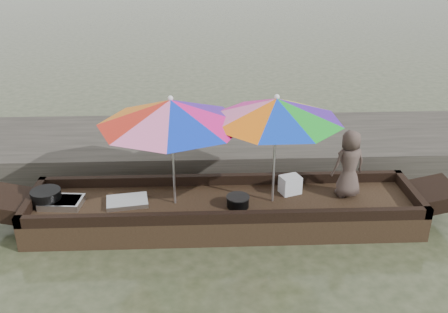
{
  "coord_description": "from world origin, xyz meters",
  "views": [
    {
      "loc": [
        -0.27,
        -6.12,
        3.77
      ],
      "look_at": [
        0.0,
        0.1,
        1.0
      ],
      "focal_mm": 40.0,
      "sensor_mm": 36.0,
      "label": 1
    }
  ],
  "objects_px": {
    "umbrella_stern": "(275,150)",
    "cooking_pot": "(46,197)",
    "umbrella_bow": "(173,152)",
    "boat_hull": "(224,213)",
    "vendor": "(349,164)",
    "tray_scallop": "(127,202)",
    "tray_crayfish": "(62,202)",
    "supply_bag": "(290,185)",
    "charcoal_grill": "(238,202)"
  },
  "relations": [
    {
      "from": "umbrella_stern",
      "to": "cooking_pot",
      "type": "bearing_deg",
      "value": 179.41
    },
    {
      "from": "cooking_pot",
      "to": "umbrella_bow",
      "type": "bearing_deg",
      "value": -1.04
    },
    {
      "from": "boat_hull",
      "to": "umbrella_bow",
      "type": "relative_size",
      "value": 2.78
    },
    {
      "from": "boat_hull",
      "to": "vendor",
      "type": "distance_m",
      "value": 1.88
    },
    {
      "from": "tray_scallop",
      "to": "boat_hull",
      "type": "bearing_deg",
      "value": -0.39
    },
    {
      "from": "tray_crayfish",
      "to": "supply_bag",
      "type": "distance_m",
      "value": 3.22
    },
    {
      "from": "tray_crayfish",
      "to": "supply_bag",
      "type": "bearing_deg",
      "value": 4.15
    },
    {
      "from": "tray_scallop",
      "to": "vendor",
      "type": "relative_size",
      "value": 0.57
    },
    {
      "from": "vendor",
      "to": "tray_crayfish",
      "type": "bearing_deg",
      "value": -12.65
    },
    {
      "from": "tray_scallop",
      "to": "vendor",
      "type": "height_order",
      "value": "vendor"
    },
    {
      "from": "tray_crayfish",
      "to": "charcoal_grill",
      "type": "distance_m",
      "value": 2.43
    },
    {
      "from": "cooking_pot",
      "to": "vendor",
      "type": "distance_m",
      "value": 4.23
    },
    {
      "from": "boat_hull",
      "to": "supply_bag",
      "type": "bearing_deg",
      "value": 13.43
    },
    {
      "from": "tray_crayfish",
      "to": "umbrella_bow",
      "type": "relative_size",
      "value": 0.29
    },
    {
      "from": "cooking_pot",
      "to": "supply_bag",
      "type": "height_order",
      "value": "supply_bag"
    },
    {
      "from": "supply_bag",
      "to": "vendor",
      "type": "relative_size",
      "value": 0.28
    },
    {
      "from": "charcoal_grill",
      "to": "boat_hull",
      "type": "bearing_deg",
      "value": 141.93
    },
    {
      "from": "cooking_pot",
      "to": "umbrella_stern",
      "type": "relative_size",
      "value": 0.23
    },
    {
      "from": "supply_bag",
      "to": "vendor",
      "type": "bearing_deg",
      "value": -7.42
    },
    {
      "from": "boat_hull",
      "to": "vendor",
      "type": "xyz_separation_m",
      "value": [
        1.75,
        0.13,
        0.67
      ]
    },
    {
      "from": "vendor",
      "to": "umbrella_stern",
      "type": "distance_m",
      "value": 1.12
    },
    {
      "from": "tray_scallop",
      "to": "umbrella_bow",
      "type": "bearing_deg",
      "value": -0.8
    },
    {
      "from": "supply_bag",
      "to": "umbrella_bow",
      "type": "height_order",
      "value": "umbrella_bow"
    },
    {
      "from": "charcoal_grill",
      "to": "umbrella_bow",
      "type": "distance_m",
      "value": 1.13
    },
    {
      "from": "charcoal_grill",
      "to": "umbrella_bow",
      "type": "relative_size",
      "value": 0.15
    },
    {
      "from": "vendor",
      "to": "umbrella_stern",
      "type": "xyz_separation_m",
      "value": [
        -1.08,
        -0.13,
        0.28
      ]
    },
    {
      "from": "umbrella_bow",
      "to": "tray_crayfish",
      "type": "bearing_deg",
      "value": -179.88
    },
    {
      "from": "cooking_pot",
      "to": "tray_scallop",
      "type": "distance_m",
      "value": 1.11
    },
    {
      "from": "tray_crayfish",
      "to": "vendor",
      "type": "bearing_deg",
      "value": 1.85
    },
    {
      "from": "charcoal_grill",
      "to": "supply_bag",
      "type": "bearing_deg",
      "value": 25.42
    },
    {
      "from": "umbrella_stern",
      "to": "tray_scallop",
      "type": "bearing_deg",
      "value": 179.74
    },
    {
      "from": "cooking_pot",
      "to": "charcoal_grill",
      "type": "bearing_deg",
      "value": -3.76
    },
    {
      "from": "charcoal_grill",
      "to": "supply_bag",
      "type": "height_order",
      "value": "supply_bag"
    },
    {
      "from": "vendor",
      "to": "supply_bag",
      "type": "bearing_deg",
      "value": -21.92
    },
    {
      "from": "cooking_pot",
      "to": "umbrella_bow",
      "type": "relative_size",
      "value": 0.21
    },
    {
      "from": "boat_hull",
      "to": "tray_scallop",
      "type": "bearing_deg",
      "value": 179.61
    },
    {
      "from": "supply_bag",
      "to": "umbrella_bow",
      "type": "distance_m",
      "value": 1.78
    },
    {
      "from": "boat_hull",
      "to": "supply_bag",
      "type": "relative_size",
      "value": 19.35
    },
    {
      "from": "supply_bag",
      "to": "tray_scallop",
      "type": "bearing_deg",
      "value": -174.57
    },
    {
      "from": "tray_scallop",
      "to": "charcoal_grill",
      "type": "height_order",
      "value": "charcoal_grill"
    },
    {
      "from": "vendor",
      "to": "umbrella_bow",
      "type": "height_order",
      "value": "umbrella_bow"
    },
    {
      "from": "umbrella_stern",
      "to": "supply_bag",
      "type": "bearing_deg",
      "value": 38.93
    },
    {
      "from": "supply_bag",
      "to": "vendor",
      "type": "xyz_separation_m",
      "value": [
        0.79,
        -0.1,
        0.37
      ]
    },
    {
      "from": "boat_hull",
      "to": "tray_scallop",
      "type": "xyz_separation_m",
      "value": [
        -1.35,
        0.01,
        0.21
      ]
    },
    {
      "from": "tray_crayfish",
      "to": "supply_bag",
      "type": "relative_size",
      "value": 2.0
    },
    {
      "from": "supply_bag",
      "to": "umbrella_stern",
      "type": "relative_size",
      "value": 0.16
    },
    {
      "from": "boat_hull",
      "to": "charcoal_grill",
      "type": "distance_m",
      "value": 0.34
    },
    {
      "from": "cooking_pot",
      "to": "umbrella_bow",
      "type": "xyz_separation_m",
      "value": [
        1.77,
        -0.03,
        0.67
      ]
    },
    {
      "from": "supply_bag",
      "to": "boat_hull",
      "type": "bearing_deg",
      "value": -166.57
    },
    {
      "from": "tray_crayfish",
      "to": "vendor",
      "type": "height_order",
      "value": "vendor"
    }
  ]
}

